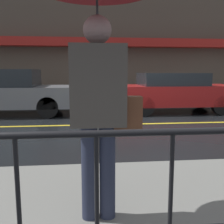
# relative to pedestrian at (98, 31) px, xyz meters

# --- Properties ---
(ground_plane) EXTENTS (80.00, 80.00, 0.00)m
(ground_plane) POSITION_rel_pedestrian_xyz_m (1.49, 4.57, -1.70)
(ground_plane) COLOR black
(sidewalk_far) EXTENTS (28.00, 1.69, 0.10)m
(sidewalk_far) POSITION_rel_pedestrian_xyz_m (1.49, 8.61, -1.65)
(sidewalk_far) COLOR slate
(sidewalk_far) RESTS_ON ground_plane
(lane_marking) EXTENTS (25.20, 0.12, 0.01)m
(lane_marking) POSITION_rel_pedestrian_xyz_m (1.49, 4.57, -1.69)
(lane_marking) COLOR gold
(lane_marking) RESTS_ON ground_plane
(building_storefront) EXTENTS (28.00, 0.85, 6.92)m
(building_storefront) POSITION_rel_pedestrian_xyz_m (1.49, 9.58, 1.72)
(building_storefront) COLOR #4C4238
(building_storefront) RESTS_ON ground_plane
(pedestrian) EXTENTS (0.94, 0.94, 2.11)m
(pedestrian) POSITION_rel_pedestrian_xyz_m (0.00, 0.00, 0.00)
(pedestrian) COLOR #23283D
(pedestrian) RESTS_ON sidewalk_near
(car_grey) EXTENTS (4.66, 1.83, 1.45)m
(car_grey) POSITION_rel_pedestrian_xyz_m (-2.72, 6.55, -0.96)
(car_grey) COLOR slate
(car_grey) RESTS_ON ground_plane
(car_red) EXTENTS (4.06, 1.75, 1.33)m
(car_red) POSITION_rel_pedestrian_xyz_m (2.95, 6.55, -1.00)
(car_red) COLOR maroon
(car_red) RESTS_ON ground_plane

